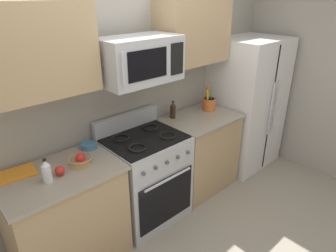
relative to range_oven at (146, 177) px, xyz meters
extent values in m
plane|color=gray|center=(0.00, -0.71, -0.47)|extent=(16.00, 16.00, 0.00)
cube|color=#9E998E|center=(0.00, 0.38, 0.83)|extent=(8.00, 0.10, 2.60)
cube|color=tan|center=(-0.86, 0.00, -0.03)|extent=(0.91, 0.59, 0.88)
cube|color=gray|center=(-0.86, 0.00, 0.42)|extent=(0.95, 0.63, 0.03)
cube|color=#B2B5BA|center=(0.00, 0.00, -0.02)|extent=(0.76, 0.63, 0.91)
cube|color=black|center=(0.00, -0.32, -0.11)|extent=(0.67, 0.01, 0.51)
cylinder|color=#B2B5BA|center=(0.00, -0.35, 0.15)|extent=(0.57, 0.02, 0.02)
cube|color=black|center=(0.00, 0.00, 0.44)|extent=(0.73, 0.57, 0.02)
cube|color=#B2B5BA|center=(0.00, 0.28, 0.53)|extent=(0.76, 0.06, 0.18)
torus|color=black|center=(-0.18, -0.13, 0.46)|extent=(0.17, 0.17, 0.02)
torus|color=black|center=(0.18, -0.13, 0.46)|extent=(0.17, 0.17, 0.02)
torus|color=black|center=(-0.18, 0.13, 0.46)|extent=(0.17, 0.17, 0.02)
torus|color=black|center=(0.18, 0.13, 0.46)|extent=(0.17, 0.17, 0.02)
cylinder|color=#4C4C51|center=(-0.27, -0.33, 0.32)|extent=(0.04, 0.02, 0.04)
cylinder|color=#4C4C51|center=(-0.14, -0.33, 0.32)|extent=(0.04, 0.02, 0.04)
cylinder|color=#4C4C51|center=(0.00, -0.33, 0.32)|extent=(0.04, 0.02, 0.04)
cylinder|color=#4C4C51|center=(0.14, -0.33, 0.32)|extent=(0.04, 0.02, 0.04)
cylinder|color=#4C4C51|center=(0.27, -0.33, 0.32)|extent=(0.04, 0.02, 0.04)
cube|color=tan|center=(0.82, 0.00, -0.03)|extent=(0.82, 0.59, 0.88)
cube|color=gray|center=(0.82, 0.00, 0.42)|extent=(0.86, 0.63, 0.03)
cube|color=silver|center=(1.72, -0.02, 0.38)|extent=(0.89, 0.70, 1.70)
cube|color=black|center=(1.72, -0.37, 0.38)|extent=(0.01, 0.01, 1.62)
cylinder|color=#B2B5BA|center=(1.67, -0.40, 0.42)|extent=(0.02, 0.02, 0.68)
cylinder|color=#B2B5BA|center=(1.77, -0.40, 0.42)|extent=(0.02, 0.02, 0.68)
cube|color=#9E998E|center=(2.26, -0.71, 0.83)|extent=(0.10, 8.00, 2.60)
cube|color=#B2B5BA|center=(0.00, 0.03, 1.20)|extent=(0.73, 0.40, 0.39)
cube|color=black|center=(-0.07, -0.17, 1.20)|extent=(0.40, 0.01, 0.24)
cube|color=black|center=(0.26, -0.17, 1.20)|extent=(0.15, 0.01, 0.28)
cylinder|color=#B2B5BA|center=(-0.33, -0.20, 1.20)|extent=(0.02, 0.02, 0.28)
cube|color=tan|center=(-0.87, 0.16, 1.36)|extent=(0.94, 0.34, 0.67)
cube|color=tan|center=(0.83, 0.16, 1.36)|extent=(0.85, 0.34, 0.67)
cylinder|color=#D1662D|center=(1.05, 0.08, 0.51)|extent=(0.15, 0.15, 0.14)
cylinder|color=black|center=(1.05, 0.08, 0.52)|extent=(0.12, 0.12, 0.12)
cylinder|color=orange|center=(1.04, 0.09, 0.61)|extent=(0.06, 0.06, 0.29)
cylinder|color=black|center=(1.02, 0.09, 0.59)|extent=(0.03, 0.04, 0.25)
cylinder|color=orange|center=(1.01, 0.07, 0.59)|extent=(0.03, 0.06, 0.24)
cylinder|color=green|center=(1.07, 0.07, 0.58)|extent=(0.04, 0.03, 0.22)
cone|color=#9E7A4C|center=(-0.68, -0.01, 0.47)|extent=(0.19, 0.19, 0.06)
torus|color=#9E7A4C|center=(-0.68, -0.01, 0.50)|extent=(0.20, 0.20, 0.01)
sphere|color=red|center=(-0.67, -0.01, 0.50)|extent=(0.08, 0.08, 0.08)
sphere|color=orange|center=(-0.68, -0.01, 0.50)|extent=(0.07, 0.07, 0.07)
sphere|color=red|center=(-0.87, -0.05, 0.48)|extent=(0.08, 0.08, 0.08)
cube|color=orange|center=(-1.12, 0.19, 0.44)|extent=(0.31, 0.24, 0.02)
cylinder|color=#382314|center=(0.57, 0.20, 0.51)|extent=(0.06, 0.06, 0.14)
cone|color=#382314|center=(0.57, 0.20, 0.60)|extent=(0.06, 0.06, 0.04)
cylinder|color=black|center=(0.57, 0.20, 0.63)|extent=(0.03, 0.03, 0.01)
cylinder|color=silver|center=(-0.98, -0.07, 0.51)|extent=(0.07, 0.07, 0.14)
cone|color=silver|center=(-0.98, -0.07, 0.60)|extent=(0.06, 0.06, 0.04)
cylinder|color=black|center=(-0.98, -0.07, 0.63)|extent=(0.03, 0.03, 0.01)
cylinder|color=teal|center=(-0.49, 0.19, 0.46)|extent=(0.14, 0.14, 0.05)
torus|color=teal|center=(-0.49, 0.19, 0.49)|extent=(0.15, 0.15, 0.01)
camera|label=1|loc=(-1.59, -2.06, 1.75)|focal=32.02mm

